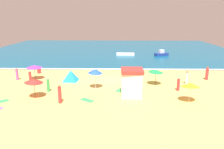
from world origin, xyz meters
name	(u,v)px	position (x,y,z in m)	size (l,w,h in m)	color
ground_plane	(108,81)	(0.00, 0.00, 0.00)	(60.00, 60.00, 0.00)	#EDBC60
ocean_water	(112,50)	(0.00, 28.00, 0.05)	(60.00, 44.00, 0.10)	#0F567A
wave_breaker_foam	(109,69)	(0.00, 6.30, 0.10)	(57.00, 0.70, 0.01)	white
lifeguard_cabana	(132,82)	(2.78, -5.67, 1.48)	(2.27, 2.36, 2.91)	white
beach_umbrella_0	(190,85)	(8.32, -7.41, 1.76)	(1.78, 1.80, 2.04)	silver
beach_umbrella_1	(95,71)	(-1.28, -3.29, 2.08)	(2.36, 2.35, 2.39)	silver
beach_umbrella_2	(34,81)	(-7.26, -6.52, 1.81)	(2.29, 2.27, 2.08)	#4C3823
beach_umbrella_3	(34,67)	(-9.72, 0.46, 1.76)	(2.59, 2.59, 1.95)	#4C3823
beach_umbrella_4	(156,71)	(5.94, -1.72, 1.73)	(2.58, 2.57, 1.96)	#4C3823
beach_tent	(71,76)	(-4.79, -0.23, 0.73)	(2.59, 2.59, 1.45)	#1999D8
beachgoer_0	(30,77)	(-9.68, -1.31, 0.79)	(0.44, 0.44, 1.68)	red
beachgoer_3	(48,85)	(-6.45, -4.56, 0.77)	(0.37, 0.37, 1.64)	green
beachgoer_4	(60,94)	(-4.32, -7.93, 0.87)	(0.43, 0.43, 1.86)	red
beachgoer_5	(39,71)	(-10.30, 3.78, 0.40)	(0.58, 0.58, 0.92)	red
beachgoer_6	(17,74)	(-12.00, 0.18, 0.76)	(0.48, 0.48, 1.61)	#D84CA5
beachgoer_7	(137,73)	(3.92, 1.42, 0.72)	(0.46, 0.46, 1.58)	black
beachgoer_8	(178,84)	(8.15, -3.94, 0.78)	(0.39, 0.39, 1.62)	red
beachgoer_9	(187,78)	(9.87, -1.39, 0.81)	(0.44, 0.44, 1.70)	white
beachgoer_10	(207,74)	(13.16, 0.69, 0.84)	(0.51, 0.51, 1.81)	red
beach_towel_0	(0,102)	(-10.37, -7.77, 0.01)	(1.84, 1.87, 0.01)	green
beach_towel_1	(87,100)	(-1.78, -7.16, 0.01)	(1.72, 1.55, 0.01)	green
beach_towel_2	(120,90)	(1.60, -4.04, 0.01)	(1.40, 1.54, 0.01)	green
beach_towel_3	(127,81)	(2.58, -0.27, 0.01)	(1.61, 1.24, 0.01)	blue
small_boat_0	(161,54)	(10.68, 18.88, 0.53)	(3.11, 2.13, 1.32)	navy
small_boat_1	(125,54)	(3.10, 19.33, 0.36)	(3.87, 1.21, 0.52)	white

